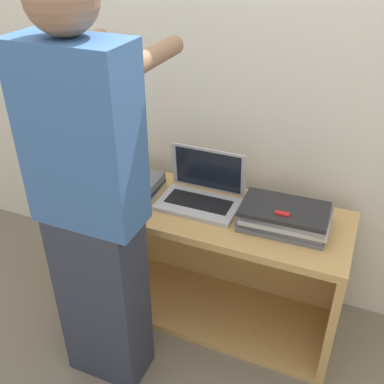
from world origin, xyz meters
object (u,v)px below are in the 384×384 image
(laptop_stack_left, at_px, (122,182))
(person, at_px, (92,209))
(laptop_open, at_px, (201,193))
(laptop_stack_right, at_px, (285,217))

(laptop_stack_left, distance_m, person, 0.55)
(laptop_open, relative_size, person, 0.22)
(laptop_stack_left, relative_size, laptop_stack_right, 0.98)
(laptop_stack_left, xyz_separation_m, person, (0.17, -0.49, 0.18))
(laptop_open, bearing_deg, person, -113.55)
(laptop_stack_left, height_order, person, person)
(laptop_stack_left, distance_m, laptop_stack_right, 0.81)
(person, bearing_deg, laptop_open, 66.45)
(laptop_open, relative_size, laptop_stack_left, 0.97)
(laptop_stack_right, bearing_deg, laptop_stack_left, -179.90)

